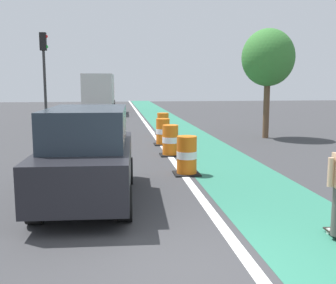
{
  "coord_description": "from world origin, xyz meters",
  "views": [
    {
      "loc": [
        -0.97,
        -5.31,
        2.59
      ],
      "look_at": [
        0.32,
        4.72,
        1.1
      ],
      "focal_mm": 43.61,
      "sensor_mm": 36.0,
      "label": 1
    }
  ],
  "objects": [
    {
      "name": "bike_lane_strip",
      "position": [
        2.4,
        12.0,
        0.0
      ],
      "size": [
        2.5,
        80.0,
        0.01
      ],
      "primitive_type": "cube",
      "color": "#2D755B",
      "rests_on": "ground"
    },
    {
      "name": "ground_plane",
      "position": [
        0.0,
        0.0,
        0.0
      ],
      "size": [
        100.0,
        100.0,
        0.0
      ],
      "primitive_type": "plane",
      "color": "#38383A"
    },
    {
      "name": "traffic_barrel_far",
      "position": [
        1.33,
        14.52,
        0.53
      ],
      "size": [
        0.73,
        0.73,
        1.09
      ],
      "color": "orange",
      "rests_on": "ground"
    },
    {
      "name": "traffic_barrel_back",
      "position": [
        0.97,
        11.41,
        0.53
      ],
      "size": [
        0.73,
        0.73,
        1.09
      ],
      "color": "orange",
      "rests_on": "ground"
    },
    {
      "name": "traffic_barrel_mid",
      "position": [
        0.94,
        8.87,
        0.53
      ],
      "size": [
        0.73,
        0.73,
        1.09
      ],
      "color": "orange",
      "rests_on": "ground"
    },
    {
      "name": "delivery_truck_down_block",
      "position": [
        -2.27,
        29.54,
        1.85
      ],
      "size": [
        2.53,
        7.66,
        3.23
      ],
      "color": "beige",
      "rests_on": "ground"
    },
    {
      "name": "street_tree_sidewalk",
      "position": [
        5.97,
        12.89,
        3.67
      ],
      "size": [
        2.4,
        2.4,
        5.0
      ],
      "color": "brown",
      "rests_on": "ground"
    },
    {
      "name": "parked_suv_nearest",
      "position": [
        -1.59,
        3.58,
        1.04
      ],
      "size": [
        2.08,
        4.68,
        2.04
      ],
      "color": "black",
      "rests_on": "ground"
    },
    {
      "name": "lane_divider_stripe",
      "position": [
        0.9,
        12.0,
        0.01
      ],
      "size": [
        0.2,
        80.0,
        0.01
      ],
      "primitive_type": "cube",
      "color": "silver",
      "rests_on": "ground"
    },
    {
      "name": "traffic_barrel_front",
      "position": [
        0.99,
        5.82,
        0.53
      ],
      "size": [
        0.73,
        0.73,
        1.09
      ],
      "color": "orange",
      "rests_on": "ground"
    },
    {
      "name": "traffic_light_corner",
      "position": [
        -4.59,
        16.76,
        3.5
      ],
      "size": [
        0.41,
        0.32,
        5.1
      ],
      "color": "#2D2D2D",
      "rests_on": "ground"
    }
  ]
}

